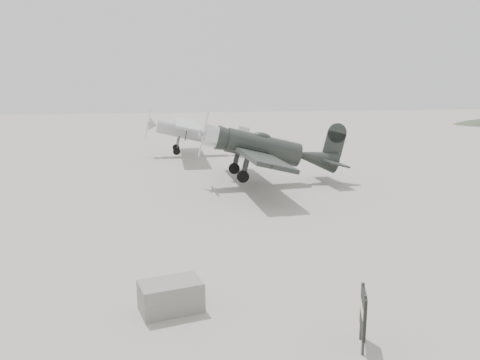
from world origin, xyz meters
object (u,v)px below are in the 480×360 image
(highwing_monoplane, at_px, (194,130))
(equipment_block, at_px, (171,296))
(sign_board, at_px, (363,313))
(lowwing_monoplane, at_px, (270,149))

(highwing_monoplane, height_order, equipment_block, highwing_monoplane)
(highwing_monoplane, bearing_deg, sign_board, -86.37)
(sign_board, bearing_deg, lowwing_monoplane, 103.41)
(equipment_block, xyz_separation_m, sign_board, (3.60, -2.39, 0.39))
(lowwing_monoplane, relative_size, equipment_block, 7.77)
(lowwing_monoplane, distance_m, highwing_monoplane, 11.75)
(highwing_monoplane, xyz_separation_m, equipment_block, (-3.59, -24.83, -1.54))
(highwing_monoplane, height_order, sign_board, highwing_monoplane)
(highwing_monoplane, bearing_deg, lowwing_monoplane, -73.71)
(lowwing_monoplane, xyz_separation_m, equipment_block, (-6.17, -13.36, -1.51))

